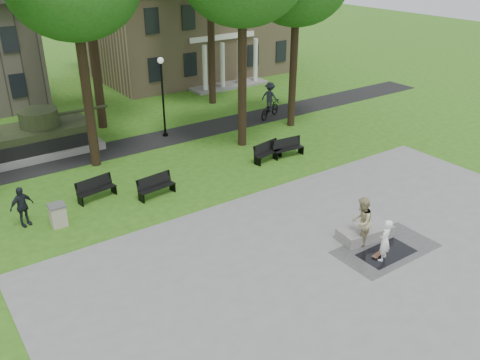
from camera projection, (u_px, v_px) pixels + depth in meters
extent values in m
plane|color=#2D5514|center=(290.00, 222.00, 21.30)|extent=(120.00, 120.00, 0.00)
cube|color=gray|center=(383.00, 282.00, 17.59)|extent=(22.00, 16.00, 0.02)
cube|color=black|center=(160.00, 139.00, 30.20)|extent=(44.00, 2.60, 0.01)
cube|color=#9E8460|center=(188.00, 25.00, 44.03)|extent=(16.00, 11.00, 8.00)
cube|color=silver|center=(222.00, 37.00, 40.04)|extent=(6.00, 0.30, 0.40)
cylinder|color=black|center=(87.00, 90.00, 25.05)|extent=(0.48, 0.48, 8.00)
cylinder|color=black|center=(242.00, 73.00, 27.63)|extent=(0.50, 0.50, 8.32)
cylinder|color=black|center=(293.00, 65.00, 30.83)|extent=(0.46, 0.46, 7.68)
cylinder|color=black|center=(94.00, 53.00, 30.15)|extent=(0.54, 0.54, 9.28)
cylinder|color=black|center=(211.00, 42.00, 35.04)|extent=(0.50, 0.50, 8.64)
cylinder|color=black|center=(163.00, 101.00, 29.74)|extent=(0.12, 0.12, 4.40)
sphere|color=silver|center=(160.00, 60.00, 28.73)|extent=(0.36, 0.36, 0.36)
cylinder|color=black|center=(165.00, 135.00, 30.65)|extent=(0.32, 0.32, 0.16)
cylinder|color=black|center=(294.00, 77.00, 34.90)|extent=(0.12, 0.12, 4.40)
sphere|color=silver|center=(295.00, 42.00, 33.89)|extent=(0.36, 0.36, 0.36)
cylinder|color=black|center=(292.00, 107.00, 35.81)|extent=(0.32, 0.32, 0.16)
cube|color=gray|center=(39.00, 149.00, 28.24)|extent=(6.50, 3.40, 0.40)
cube|color=#2E341B|center=(36.00, 136.00, 27.92)|extent=(5.80, 2.80, 1.10)
cube|color=black|center=(44.00, 147.00, 27.01)|extent=(5.80, 0.35, 0.70)
cube|color=black|center=(30.00, 133.00, 29.01)|extent=(5.80, 0.35, 0.70)
cylinder|color=#2E341B|center=(39.00, 118.00, 27.65)|extent=(2.10, 2.10, 0.90)
cylinder|color=#2E341B|center=(80.00, 111.00, 28.83)|extent=(3.20, 0.18, 0.18)
cube|color=black|center=(386.00, 253.00, 19.17)|extent=(2.20, 1.20, 0.00)
cube|color=gray|center=(365.00, 233.00, 20.08)|extent=(2.31, 1.27, 0.45)
cube|color=brown|center=(379.00, 254.00, 19.06)|extent=(0.80, 0.33, 0.07)
imported|color=white|center=(385.00, 240.00, 18.44)|extent=(0.71, 0.59, 1.65)
imported|color=tan|center=(361.00, 222.00, 19.31)|extent=(1.21, 1.13, 1.99)
imported|color=black|center=(22.00, 207.00, 20.72)|extent=(1.10, 0.72, 1.75)
imported|color=black|center=(270.00, 109.00, 33.62)|extent=(2.33, 1.60, 1.16)
imported|color=#22252D|center=(270.00, 97.00, 33.26)|extent=(1.16, 1.43, 1.93)
cube|color=black|center=(97.00, 190.00, 23.01)|extent=(1.85, 0.75, 0.05)
cube|color=black|center=(94.00, 183.00, 23.05)|extent=(1.80, 0.45, 0.50)
cube|color=black|center=(79.00, 200.00, 22.67)|extent=(0.13, 0.45, 0.45)
cube|color=black|center=(115.00, 190.00, 23.55)|extent=(0.13, 0.45, 0.45)
cube|color=black|center=(157.00, 188.00, 23.26)|extent=(1.84, 0.68, 0.05)
cube|color=black|center=(154.00, 180.00, 23.30)|extent=(1.80, 0.38, 0.50)
cube|color=black|center=(140.00, 197.00, 22.92)|extent=(0.12, 0.45, 0.45)
cube|color=black|center=(174.00, 187.00, 23.80)|extent=(0.12, 0.45, 0.45)
cube|color=black|center=(268.00, 153.00, 27.05)|extent=(1.85, 0.78, 0.05)
cube|color=black|center=(266.00, 146.00, 27.08)|extent=(1.80, 0.49, 0.50)
cube|color=black|center=(255.00, 160.00, 26.70)|extent=(0.14, 0.45, 0.45)
cube|color=black|center=(281.00, 153.00, 27.58)|extent=(0.14, 0.45, 0.45)
cube|color=black|center=(288.00, 149.00, 27.57)|extent=(1.83, 0.59, 0.05)
cube|color=black|center=(286.00, 143.00, 27.60)|extent=(1.81, 0.30, 0.50)
cube|color=black|center=(276.00, 156.00, 27.23)|extent=(0.10, 0.45, 0.45)
cube|color=black|center=(300.00, 149.00, 28.11)|extent=(0.10, 0.45, 0.45)
cube|color=#AFA090|center=(58.00, 216.00, 20.89)|extent=(0.62, 0.62, 0.90)
cube|color=#4C4C4C|center=(56.00, 205.00, 20.68)|extent=(0.68, 0.68, 0.06)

